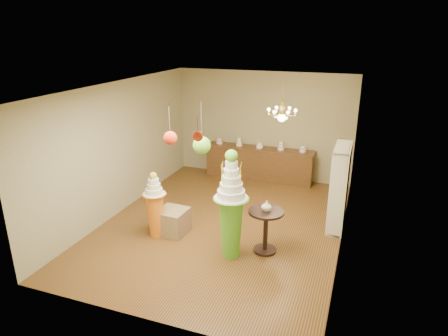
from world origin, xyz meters
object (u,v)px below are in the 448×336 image
(pedestal_orange, at_px, (155,210))
(sideboard, at_px, (259,163))
(pedestal_green, at_px, (231,214))
(round_table, at_px, (266,225))

(pedestal_orange, xyz_separation_m, sideboard, (1.12, 3.93, -0.11))
(pedestal_green, height_order, sideboard, pedestal_green)
(pedestal_green, relative_size, pedestal_orange, 1.49)
(pedestal_green, bearing_deg, round_table, 33.72)
(pedestal_green, bearing_deg, pedestal_orange, 173.19)
(pedestal_green, distance_m, round_table, 0.75)
(sideboard, bearing_deg, round_table, -73.02)
(sideboard, bearing_deg, pedestal_green, -82.03)
(sideboard, height_order, round_table, sideboard)
(round_table, bearing_deg, sideboard, 106.98)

